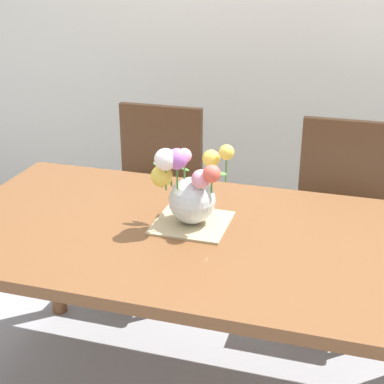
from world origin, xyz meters
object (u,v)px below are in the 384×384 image
chair_right (342,208)px  flower_vase (189,188)px  dining_table (196,253)px  chair_left (154,186)px

chair_right → flower_vase: flower_vase is taller
flower_vase → dining_table: bearing=-49.7°
chair_left → chair_right: (0.90, 0.00, 0.00)m
chair_left → chair_right: 0.90m
dining_table → chair_right: size_ratio=1.94×
dining_table → flower_vase: (-0.04, 0.04, 0.22)m
chair_left → flower_vase: size_ratio=3.17×
dining_table → chair_left: (-0.45, 0.80, -0.12)m
chair_right → flower_vase: size_ratio=3.17×
dining_table → flower_vase: bearing=130.3°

